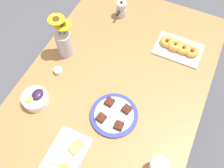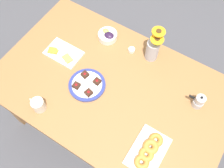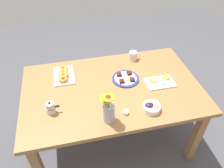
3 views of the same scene
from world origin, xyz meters
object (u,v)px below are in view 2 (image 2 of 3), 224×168
Objects in this scene: dining_table at (112,92)px; coffee_mug at (38,105)px; moka_pot at (199,102)px; jam_cup_honey at (132,50)px; croissant_platter at (148,151)px; dessert_plate at (87,85)px; flower_vase at (153,49)px; grape_bowl at (108,36)px; cheese_platter at (63,53)px.

coffee_mug is (0.31, 0.38, 0.13)m from dining_table.
jam_cup_honey is at bearing -13.94° from moka_pot.
dessert_plate is at bearing -17.19° from croissant_platter.
flower_vase reaches higher than croissant_platter.
moka_pot is at bearing -105.79° from croissant_platter.
flower_vase is (-0.36, -0.02, 0.07)m from grape_bowl.
moka_pot is (-0.79, 0.15, 0.02)m from grape_bowl.
dining_table is 0.51m from coffee_mug.
dessert_plate is (-0.10, 0.42, -0.02)m from grape_bowl.
dining_table is 13.45× the size of moka_pot.
jam_cup_honey is (-0.21, 0.01, -0.01)m from grape_bowl.
grape_bowl reaches higher than dining_table.
grape_bowl is at bearing -95.29° from coffee_mug.
coffee_mug is 1.02m from moka_pot.
dessert_plate is 0.93× the size of flower_vase.
croissant_platter is 2.35× the size of moka_pot.
moka_pot is at bearing 166.06° from jam_cup_honey.
grape_bowl is at bearing -41.70° from croissant_platter.
moka_pot is (-0.69, -0.26, 0.04)m from dessert_plate.
coffee_mug is 0.45× the size of cheese_platter.
grape_bowl is 0.36m from cheese_platter.
moka_pot is (-0.43, 0.17, -0.05)m from flower_vase.
cheese_platter is at bearing -5.20° from dining_table.
dining_table is at bearing -151.51° from dessert_plate.
cheese_platter is at bearing -72.72° from coffee_mug.
coffee_mug is at bearing 60.14° from flower_vase.
flower_vase reaches higher than cheese_platter.
croissant_platter is (-0.86, 0.30, 0.01)m from cheese_platter.
cheese_platter is at bearing -22.35° from dessert_plate.
cheese_platter is 0.50m from jam_cup_honey.
coffee_mug is 0.99× the size of moka_pot.
dining_table is 0.42m from flower_vase.
dessert_plate is at bearing 103.40° from grape_bowl.
dessert_plate is at bearing 59.60° from flower_vase.
dining_table is at bearing 18.81° from moka_pot.
dining_table is 11.23× the size of grape_bowl.
grape_bowl is 0.51× the size of croissant_platter.
dining_table is 0.43m from grape_bowl.
dessert_plate is 2.12× the size of moka_pot.
flower_vase reaches higher than dessert_plate.
flower_vase is (-0.14, -0.03, 0.08)m from jam_cup_honey.
moka_pot is at bearing 169.09° from grape_bowl.
dining_table is 0.46m from cheese_platter.
grape_bowl is at bearing 3.63° from flower_vase.
croissant_platter is 1.11× the size of dessert_plate.
coffee_mug is 0.43× the size of flower_vase.
cheese_platter is at bearing 56.32° from grape_bowl.
cheese_platter is (0.13, -0.42, -0.04)m from coffee_mug.
jam_cup_honey is at bearing -52.23° from croissant_platter.
coffee_mug is at bearing 50.27° from dining_table.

